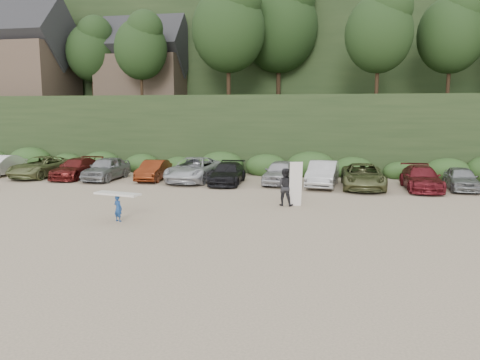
# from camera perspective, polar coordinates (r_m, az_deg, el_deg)

# --- Properties ---
(ground) EXTENTS (120.00, 120.00, 0.00)m
(ground) POSITION_cam_1_polar(r_m,az_deg,el_deg) (21.71, -6.02, -4.42)
(ground) COLOR tan
(ground) RESTS_ON ground
(hillside_backdrop) EXTENTS (90.00, 41.50, 28.00)m
(hillside_backdrop) POSITION_cam_1_polar(r_m,az_deg,el_deg) (56.86, 4.69, 14.95)
(hillside_backdrop) COLOR black
(hillside_backdrop) RESTS_ON ground
(parked_cars) EXTENTS (39.57, 6.50, 1.62)m
(parked_cars) POSITION_cam_1_polar(r_m,az_deg,el_deg) (31.54, -3.92, 1.05)
(parked_cars) COLOR silver
(parked_cars) RESTS_ON ground
(child_surfer) EXTENTS (2.20, 1.01, 1.27)m
(child_surfer) POSITION_cam_1_polar(r_m,az_deg,el_deg) (21.15, -14.68, -2.61)
(child_surfer) COLOR navy
(child_surfer) RESTS_ON ground
(adult_surfer) EXTENTS (1.41, 0.81, 2.28)m
(adult_surfer) POSITION_cam_1_polar(r_m,az_deg,el_deg) (23.90, 5.57, -0.81)
(adult_surfer) COLOR black
(adult_surfer) RESTS_ON ground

